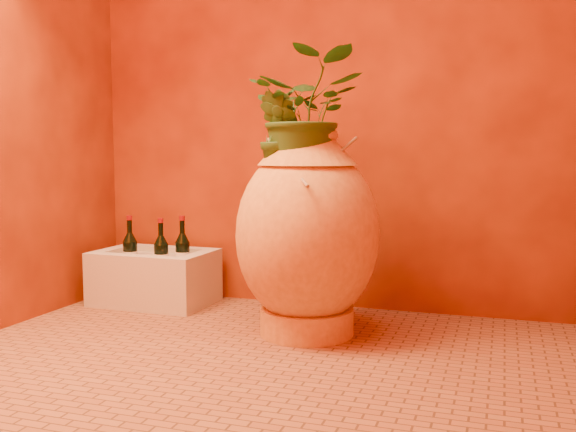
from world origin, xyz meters
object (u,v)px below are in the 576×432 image
(wine_bottle_b, at_px, (130,254))
(stone_basin, at_px, (155,278))
(amphora, at_px, (307,234))
(wine_bottle_a, at_px, (183,255))
(wall_tap, at_px, (318,138))
(wine_bottle_c, at_px, (161,257))

(wine_bottle_b, bearing_deg, stone_basin, 26.65)
(amphora, bearing_deg, wine_bottle_a, 158.17)
(stone_basin, bearing_deg, amphora, -17.69)
(wine_bottle_a, bearing_deg, wall_tap, 12.20)
(stone_basin, height_order, wine_bottle_c, wine_bottle_c)
(wine_bottle_b, relative_size, wall_tap, 1.80)
(amphora, height_order, wine_bottle_a, amphora)
(wine_bottle_b, xyz_separation_m, wall_tap, (0.96, 0.22, 0.60))
(stone_basin, distance_m, wine_bottle_a, 0.21)
(wine_bottle_a, height_order, wine_bottle_b, wine_bottle_a)
(amphora, distance_m, wall_tap, 0.63)
(amphora, xyz_separation_m, wine_bottle_a, (-0.77, 0.31, -0.18))
(wine_bottle_a, relative_size, wine_bottle_b, 1.00)
(wine_bottle_b, xyz_separation_m, wine_bottle_c, (0.19, -0.01, -0.00))
(stone_basin, distance_m, wine_bottle_b, 0.18)
(wine_bottle_a, bearing_deg, wine_bottle_b, -166.24)
(amphora, height_order, stone_basin, amphora)
(wine_bottle_c, distance_m, wall_tap, 1.01)
(amphora, distance_m, wine_bottle_a, 0.85)
(wine_bottle_a, distance_m, wine_bottle_c, 0.11)
(wall_tap, bearing_deg, amphora, -79.63)
(wall_tap, bearing_deg, wine_bottle_a, -167.80)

